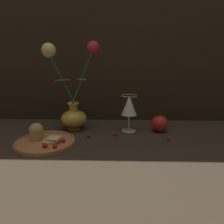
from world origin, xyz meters
TOP-DOWN VIEW (x-y plane):
  - ground_plane at (0.00, 0.00)m, footprint 2.40×2.40m
  - vase at (-0.17, 0.10)m, footprint 0.25×0.11m
  - plate_with_pastries at (-0.24, -0.07)m, footprint 0.22×0.22m
  - wine_glass at (0.09, 0.08)m, footprint 0.07×0.07m
  - apple_beside_vase at (0.22, 0.08)m, footprint 0.07×0.07m
  - berry_near_plate at (0.03, 0.02)m, footprint 0.02×0.02m
  - berry_front_center at (-0.08, -0.00)m, footprint 0.01×0.01m
  - berry_by_glass_stem at (0.24, -0.02)m, footprint 0.01×0.01m

SIDE VIEW (x-z plane):
  - ground_plane at x=0.00m, z-range 0.00..0.00m
  - berry_front_center at x=-0.08m, z-range 0.00..0.01m
  - berry_by_glass_stem at x=0.24m, z-range 0.00..0.01m
  - berry_near_plate at x=0.03m, z-range 0.00..0.02m
  - plate_with_pastries at x=-0.24m, z-range -0.02..0.05m
  - apple_beside_vase at x=0.22m, z-range -0.01..0.08m
  - wine_glass at x=0.09m, z-range 0.03..0.19m
  - vase at x=-0.17m, z-range -0.07..0.31m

